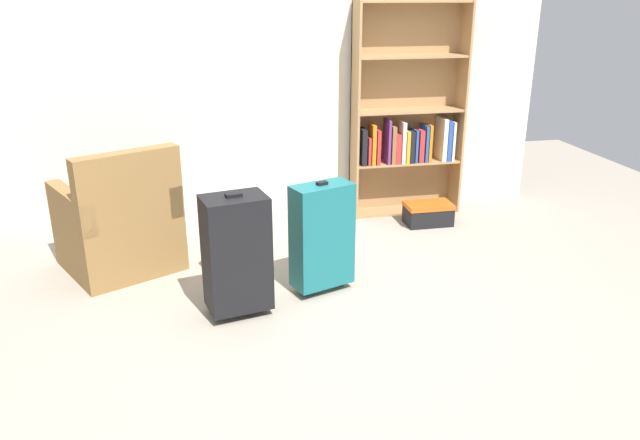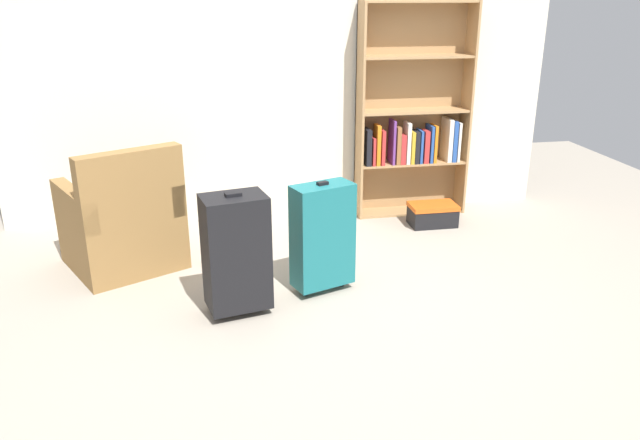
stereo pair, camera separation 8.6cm
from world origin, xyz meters
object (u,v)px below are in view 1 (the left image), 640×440
mug (207,260)px  storage_box (428,213)px  armchair (120,226)px  bookshelf (407,120)px  suitcase_black (237,253)px  suitcase_teal (322,236)px

mug → storage_box: storage_box is taller
armchair → mug: bearing=-8.8°
bookshelf → storage_box: 0.82m
armchair → suitcase_black: size_ratio=1.22×
bookshelf → mug: bearing=-153.8°
suitcase_teal → mug: bearing=143.6°
mug → storage_box: bearing=14.6°
armchair → storage_box: armchair is taller
bookshelf → suitcase_black: (-1.60, -1.61, -0.42)m
bookshelf → mug: bookshelf is taller
bookshelf → storage_box: (0.09, -0.38, -0.72)m
suitcase_black → suitcase_teal: bearing=19.6°
mug → suitcase_black: (0.17, -0.74, 0.35)m
armchair → suitcase_teal: armchair is taller
mug → armchair: bearing=171.2°
armchair → suitcase_teal: bearing=-25.6°
mug → storage_box: (1.86, 0.49, 0.05)m
mug → suitcase_teal: (0.73, -0.54, 0.34)m
storage_box → suitcase_teal: suitcase_teal is taller
storage_box → suitcase_teal: bearing=-137.9°
armchair → storage_box: bearing=9.2°
bookshelf → armchair: (-2.35, -0.78, -0.50)m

